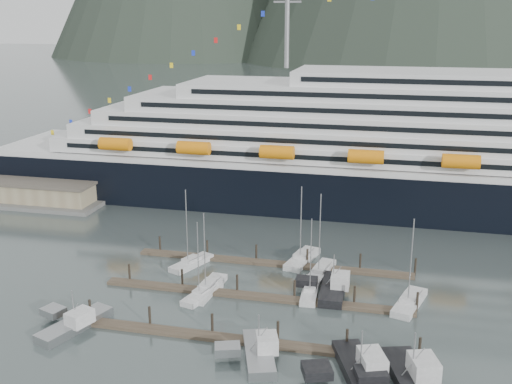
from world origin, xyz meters
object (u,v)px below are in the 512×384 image
Objects in this scene: sailboat_c at (202,294)px; trawler_c at (359,373)px; sailboat_d at (310,291)px; sailboat_f at (302,259)px; sailboat_b at (208,289)px; trawler_e at (332,288)px; trawler_b at (258,352)px; sailboat_a at (191,263)px; trawler_a at (74,323)px; sailboat_h at (409,303)px; warehouse at (18,188)px; trawler_d at (410,379)px; sailboat_g at (320,272)px; cruise_ship at (468,158)px.

trawler_c is (24.77, -16.53, 0.49)m from sailboat_c.
sailboat_f is (-3.17, 12.02, 0.04)m from sailboat_d.
sailboat_b is 19.27m from trawler_e.
sailboat_f is 31.92m from trawler_b.
trawler_b is at bearing -122.27° from sailboat_a.
sailboat_d is (21.46, -5.92, -0.03)m from sailboat_a.
sailboat_f reaches higher than trawler_a.
sailboat_f reaches higher than sailboat_h.
sailboat_d is (15.93, 5.02, -0.01)m from sailboat_c.
warehouse is 97.09m from sailboat_h.
sailboat_f reaches higher than sailboat_c.
sailboat_c is (-0.30, -1.99, -0.01)m from sailboat_b.
sailboat_c is 0.96× the size of trawler_d.
sailboat_d is at bearing -57.21° from sailboat_c.
sailboat_a reaches higher than trawler_d.
sailboat_d is 23.30m from trawler_c.
warehouse is 83.09m from sailboat_d.
sailboat_c reaches higher than trawler_e.
sailboat_g is (3.80, -4.86, -0.02)m from sailboat_f.
sailboat_b is (59.47, -38.54, -1.83)m from warehouse.
sailboat_g is 29.87m from trawler_c.
warehouse is at bearing 59.50° from trawler_a.
trawler_c is (83.95, -57.05, -1.35)m from warehouse.
warehouse is 71.75m from sailboat_c.
sailboat_g reaches higher than trawler_c.
sailboat_f is at bearing -129.56° from cruise_ship.
sailboat_h reaches higher than sailboat_c.
sailboat_b is 0.94× the size of sailboat_f.
sailboat_h reaches higher than trawler_a.
trawler_e is at bearing 9.88° from trawler_d.
sailboat_a reaches higher than sailboat_d.
trawler_d is (89.86, -57.04, -1.30)m from warehouse.
sailboat_g is (0.63, 7.16, 0.02)m from sailboat_d.
sailboat_g is 31.99m from trawler_d.
trawler_d is at bearing -164.06° from sailboat_h.
trawler_c is at bearing -108.90° from sailboat_a.
sailboat_h reaches higher than sailboat_d.
sailboat_h reaches higher than trawler_d.
trawler_e is (-11.63, 1.60, 0.46)m from sailboat_h.
sailboat_a reaches higher than trawler_e.
sailboat_g is 1.11× the size of trawler_d.
sailboat_h is at bearing -17.80° from trawler_d.
sailboat_c is at bearing 156.40° from sailboat_f.
trawler_b is (71.34, -55.40, -1.38)m from warehouse.
sailboat_g is at bearing -63.50° from sailboat_a.
trawler_a is at bearing 141.80° from sailboat_b.
trawler_d is (14.76, -21.54, 0.55)m from sailboat_d.
sailboat_a is 1.07× the size of trawler_d.
sailboat_c is 29.78m from trawler_c.
sailboat_a is 0.97× the size of sailboat_g.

